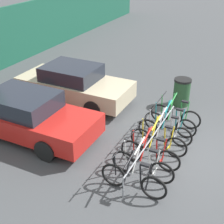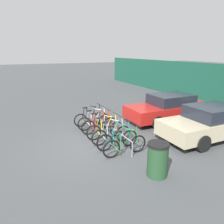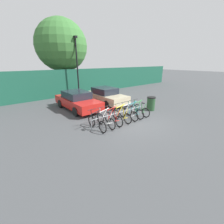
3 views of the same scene
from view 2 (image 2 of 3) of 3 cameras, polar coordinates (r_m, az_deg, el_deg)
ground_plane at (r=8.77m, az=-3.73°, el=-8.34°), size 120.00×120.00×0.00m
bike_rack at (r=9.25m, az=-1.01°, el=-3.72°), size 4.11×0.04×0.57m
bicycle_black at (r=10.81m, az=-5.59°, el=-1.56°), size 0.68×1.71×1.05m
bicycle_white at (r=10.27m, az=-4.45°, el=-2.46°), size 0.68×1.71×1.05m
bicycle_red at (r=9.78m, az=-3.31°, el=-3.37°), size 0.68×1.71×1.05m
bicycle_yellow at (r=9.18m, az=-1.70°, el=-4.64°), size 0.68×1.71×1.05m
bicycle_silver at (r=8.68m, az=-0.13°, el=-5.87°), size 0.68×1.71×1.05m
bicycle_teal at (r=8.23m, az=1.45°, el=-7.09°), size 0.68×1.71×1.05m
bicycle_green at (r=7.75m, az=3.43°, el=-8.62°), size 0.68×1.71×1.05m
car_red at (r=11.86m, az=14.68°, el=1.12°), size 1.91×4.56×1.40m
car_beige at (r=9.99m, az=24.27°, el=-2.47°), size 1.91×4.31×1.40m
trash_bin at (r=6.62m, az=11.81°, el=-12.05°), size 0.63×0.63×1.03m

